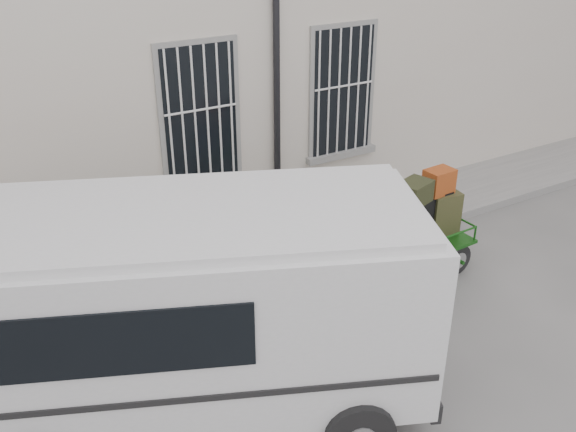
% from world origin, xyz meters
% --- Properties ---
extents(ground, '(80.00, 80.00, 0.00)m').
position_xyz_m(ground, '(0.00, 0.00, 0.00)').
color(ground, '#61605C').
rests_on(ground, ground).
extents(building, '(24.00, 5.15, 6.00)m').
position_xyz_m(building, '(0.00, 5.50, 3.00)').
color(building, beige).
rests_on(building, ground).
extents(sidewalk, '(24.00, 1.70, 0.15)m').
position_xyz_m(sidewalk, '(0.00, 2.20, 0.07)').
color(sidewalk, gray).
rests_on(sidewalk, ground).
extents(luggage_cart, '(2.67, 1.10, 1.65)m').
position_xyz_m(luggage_cart, '(1.64, 0.41, 0.92)').
color(luggage_cart, black).
rests_on(luggage_cart, ground).
extents(van, '(5.36, 3.85, 2.51)m').
position_xyz_m(van, '(-2.06, -0.58, 1.44)').
color(van, white).
rests_on(van, ground).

